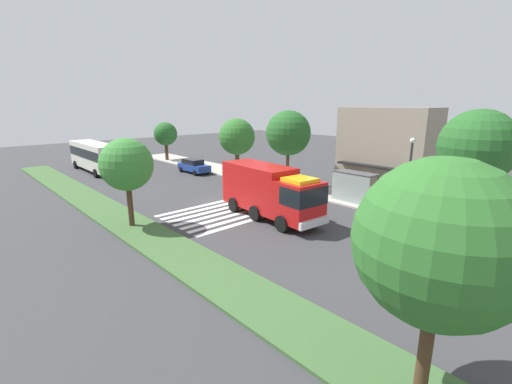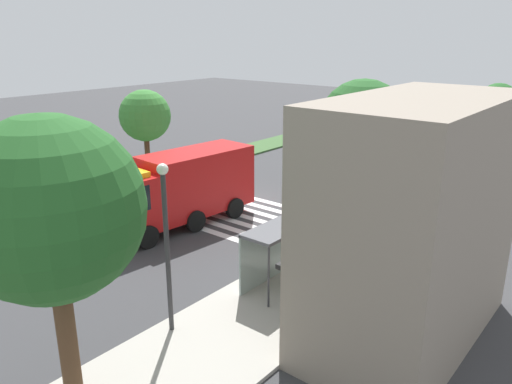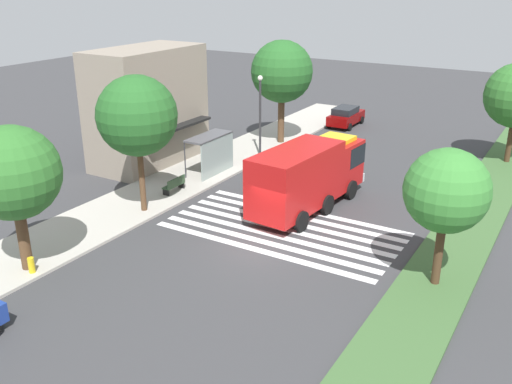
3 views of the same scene
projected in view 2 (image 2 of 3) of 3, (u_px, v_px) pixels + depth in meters
ground_plane at (244, 199)px, 30.05m from camera, size 120.00×120.00×0.00m
sidewalk at (381, 234)px, 24.68m from camera, size 60.00×4.51×0.14m
median_strip at (156, 175)px, 34.93m from camera, size 60.00×3.00×0.14m
crosswalk at (218, 209)px, 28.37m from camera, size 5.85×11.94×0.01m
fire_truck at (174, 188)px, 25.23m from camera, size 9.00×3.39×3.74m
parked_car_west at (418, 159)px, 36.05m from camera, size 4.61×2.04×1.66m
transit_bus at (370, 115)px, 47.32m from camera, size 11.09×2.93×3.50m
bus_stop_shelter at (276, 241)px, 19.31m from camera, size 3.50×1.40×2.46m
bench_near_shelter at (329, 240)px, 22.64m from camera, size 1.60×0.50×0.90m
street_lamp at (166, 235)px, 15.63m from camera, size 0.36×0.36×5.68m
storefront_building at (413, 224)px, 15.50m from camera, size 8.21×4.90×7.80m
sidewalk_tree_far_west at (498, 104)px, 41.66m from camera, size 3.33×3.33×5.44m
sidewalk_tree_west at (423, 121)px, 29.48m from camera, size 3.99×3.99×6.44m
sidewalk_tree_center at (363, 125)px, 23.59m from camera, size 4.23×4.23×7.39m
sidewalk_tree_east at (50, 210)px, 11.96m from camera, size 4.59×4.59×7.68m
median_tree_far_west at (145, 116)px, 33.22m from camera, size 3.42×3.42×5.85m
fire_hydrant at (410, 185)px, 31.15m from camera, size 0.28×0.28×0.70m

